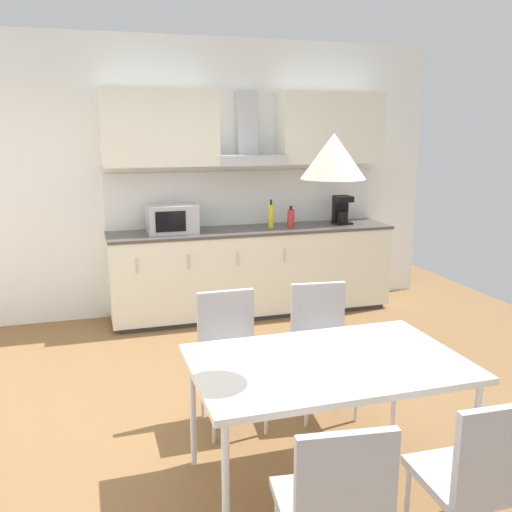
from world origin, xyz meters
TOP-DOWN VIEW (x-y plane):
  - ground_plane at (0.00, 0.00)m, footprint 7.24×7.28m
  - wall_back at (0.00, 2.48)m, footprint 5.79×0.10m
  - kitchen_counter at (0.81, 2.13)m, footprint 2.93×0.62m
  - backsplash_tile at (0.81, 2.41)m, footprint 2.91×0.02m
  - upper_wall_cabinets at (0.81, 2.26)m, footprint 2.91×0.40m
  - microwave at (-0.01, 2.13)m, footprint 0.48×0.35m
  - coffee_maker at (1.82, 2.15)m, footprint 0.18×0.19m
  - bottle_red at (1.22, 2.12)m, footprint 0.07×0.07m
  - bottle_yellow at (1.01, 2.14)m, footprint 0.06×0.06m
  - dining_table at (0.34, -0.83)m, footprint 1.42×0.90m
  - chair_near_right at (0.65, -1.66)m, footprint 0.41×0.41m
  - chair_far_right at (0.67, -0.00)m, footprint 0.44×0.44m
  - chair_far_left at (0.02, -0.00)m, footprint 0.40×0.40m
  - chair_near_left at (0.01, -1.66)m, footprint 0.44×0.44m
  - pendant_lamp at (0.34, -0.83)m, footprint 0.32×0.32m

SIDE VIEW (x-z plane):
  - ground_plane at x=0.00m, z-range -0.02..0.00m
  - kitchen_counter at x=0.81m, z-range 0.00..0.91m
  - chair_near_right at x=0.65m, z-range 0.10..0.97m
  - chair_far_right at x=0.67m, z-range 0.10..0.97m
  - chair_far_left at x=0.02m, z-range 0.10..0.97m
  - chair_near_left at x=0.01m, z-range 0.10..0.97m
  - dining_table at x=0.34m, z-range 0.32..1.04m
  - bottle_red at x=1.22m, z-range 0.89..1.10m
  - bottle_yellow at x=1.01m, z-range 0.88..1.17m
  - microwave at x=-0.01m, z-range 0.90..1.18m
  - coffee_maker at x=1.82m, z-range 0.90..1.20m
  - backsplash_tile at x=0.81m, z-range 0.90..1.47m
  - wall_back at x=0.00m, z-range 0.00..2.80m
  - pendant_lamp at x=0.34m, z-range 1.67..1.89m
  - upper_wall_cabinets at x=0.81m, z-range 1.53..2.26m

